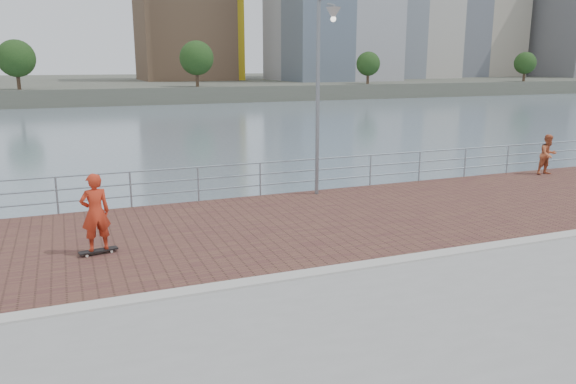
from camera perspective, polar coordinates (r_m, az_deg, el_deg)
name	(u,v)px	position (r m, az deg, el deg)	size (l,w,h in m)	color
water	(322,359)	(12.72, 3.50, -16.61)	(400.00, 400.00, 0.00)	slate
brick_lane	(266,226)	(15.00, -2.28, -3.51)	(40.00, 6.80, 0.02)	brown
curb	(324,271)	(11.84, 3.64, -8.05)	(40.00, 0.40, 0.06)	#B7B5AD
far_shore	(83,85)	(132.63, -20.09, 10.16)	(320.00, 95.00, 2.50)	#4C5142
guardrail	(230,178)	(17.98, -5.94, 1.47)	(39.06, 0.06, 1.13)	#8C9EA8
street_lamp	(324,59)	(17.72, 3.71, 13.34)	(0.45, 1.31, 6.16)	slate
skateboard	(98,251)	(13.56, -18.71, -5.66)	(0.88, 0.37, 0.10)	black
skateboarder	(95,212)	(13.31, -18.99, -1.98)	(0.65, 0.43, 1.79)	red
bystander	(548,155)	(23.90, 24.91, 3.47)	(0.76, 0.59, 1.56)	#C36139
shoreline_trees	(202,61)	(89.35, -8.78, 13.00)	(169.15, 5.20, 6.93)	#473323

